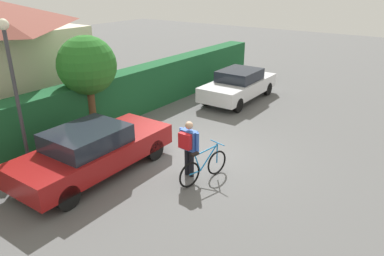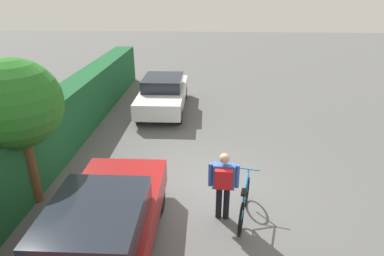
{
  "view_description": "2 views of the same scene",
  "coord_description": "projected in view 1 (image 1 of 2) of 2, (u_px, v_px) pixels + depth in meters",
  "views": [
    {
      "loc": [
        -8.27,
        -5.6,
        4.99
      ],
      "look_at": [
        -0.16,
        0.19,
        0.9
      ],
      "focal_mm": 34.03,
      "sensor_mm": 36.0,
      "label": 1
    },
    {
      "loc": [
        -7.06,
        -0.11,
        4.69
      ],
      "look_at": [
        1.16,
        0.34,
        1.1
      ],
      "focal_mm": 30.77,
      "sensor_mm": 36.0,
      "label": 2
    }
  ],
  "objects": [
    {
      "name": "parked_car_far",
      "position": [
        239.0,
        85.0,
        15.98
      ],
      "size": [
        4.24,
        1.75,
        1.35
      ],
      "color": "silver",
      "rests_on": "ground"
    },
    {
      "name": "person_rider",
      "position": [
        188.0,
        144.0,
        9.61
      ],
      "size": [
        0.37,
        0.64,
        1.58
      ],
      "color": "black",
      "rests_on": "ground"
    },
    {
      "name": "parked_car_near",
      "position": [
        93.0,
        150.0,
        9.83
      ],
      "size": [
        4.58,
        1.83,
        1.38
      ],
      "color": "maroon",
      "rests_on": "ground"
    },
    {
      "name": "hedge_row",
      "position": [
        101.0,
        102.0,
        13.13
      ],
      "size": [
        20.19,
        0.9,
        1.75
      ],
      "primitive_type": "cube",
      "color": "#1A532C",
      "rests_on": "ground"
    },
    {
      "name": "bicycle",
      "position": [
        204.0,
        167.0,
        9.6
      ],
      "size": [
        1.67,
        0.56,
        0.96
      ],
      "color": "black",
      "rests_on": "ground"
    },
    {
      "name": "street_lamp",
      "position": [
        13.0,
        78.0,
        9.23
      ],
      "size": [
        0.28,
        0.28,
        4.12
      ],
      "color": "#38383D",
      "rests_on": "ground"
    },
    {
      "name": "ground_plane",
      "position": [
        200.0,
        155.0,
        11.13
      ],
      "size": [
        60.0,
        60.0,
        0.0
      ],
      "primitive_type": "plane",
      "color": "#585858"
    },
    {
      "name": "tree_kerbside",
      "position": [
        87.0,
        66.0,
        11.72
      ],
      "size": [
        1.91,
        1.91,
        3.38
      ],
      "color": "brown",
      "rests_on": "ground"
    }
  ]
}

